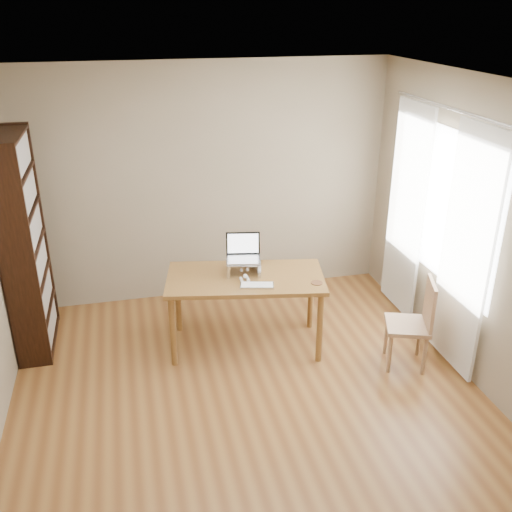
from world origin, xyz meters
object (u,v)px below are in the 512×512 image
at_px(keyboard, 257,285).
at_px(cat, 241,266).
at_px(laptop, 242,252).
at_px(desk, 245,285).
at_px(bookshelf, 24,245).
at_px(chair, 415,320).

bearing_deg(keyboard, cat, 118.03).
bearing_deg(laptop, keyboard, -69.87).
bearing_deg(cat, desk, -77.48).
xyz_separation_m(laptop, keyboard, (0.06, -0.36, -0.18)).
height_order(keyboard, cat, cat).
bearing_deg(keyboard, bookshelf, 174.43).
distance_m(desk, chair, 1.59).
bearing_deg(bookshelf, cat, -11.76).
bearing_deg(bookshelf, laptop, -10.91).
bearing_deg(keyboard, chair, -3.44).
height_order(bookshelf, desk, bookshelf).
xyz_separation_m(bookshelf, laptop, (1.98, -0.38, -0.11)).
distance_m(keyboard, cat, 0.34).
xyz_separation_m(desk, keyboard, (0.06, -0.22, 0.10)).
height_order(keyboard, chair, chair).
distance_m(bookshelf, chair, 3.67).
xyz_separation_m(desk, cat, (-0.02, 0.11, 0.15)).
bearing_deg(cat, laptop, 52.78).
bearing_deg(cat, keyboard, -74.63).
height_order(laptop, chair, laptop).
distance_m(laptop, cat, 0.14).
height_order(laptop, keyboard, laptop).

